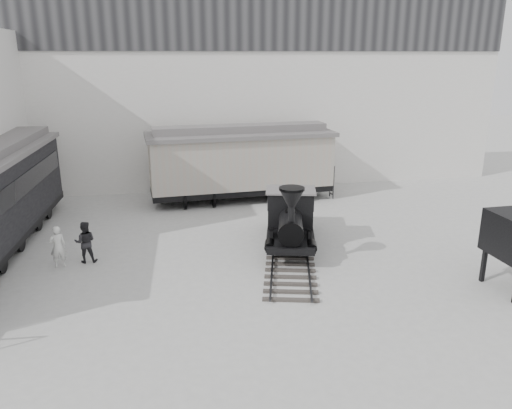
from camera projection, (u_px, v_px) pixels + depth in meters
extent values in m
plane|color=#9E9E9B|center=(283.00, 290.00, 17.30)|extent=(90.00, 90.00, 0.00)
cube|color=silver|center=(225.00, 95.00, 29.82)|extent=(34.00, 2.40, 11.00)
cube|color=#232326|center=(227.00, 23.00, 27.49)|extent=(34.00, 0.12, 3.00)
cube|color=#2D2825|center=(290.00, 252.00, 20.42)|extent=(3.94, 8.93, 0.15)
cube|color=#2D2D30|center=(273.00, 250.00, 20.44)|extent=(2.18, 8.50, 0.06)
cube|color=#2D2D30|center=(307.00, 251.00, 20.37)|extent=(2.18, 8.50, 0.06)
cylinder|color=black|center=(272.00, 242.00, 19.83)|extent=(0.36, 1.04, 1.04)
cylinder|color=black|center=(309.00, 243.00, 19.75)|extent=(0.36, 1.04, 1.04)
cylinder|color=black|center=(272.00, 231.00, 21.01)|extent=(0.36, 1.04, 1.04)
cylinder|color=black|center=(308.00, 232.00, 20.93)|extent=(0.36, 1.04, 1.04)
cube|color=black|center=(290.00, 234.00, 20.35)|extent=(2.67, 3.77, 0.27)
cylinder|color=black|center=(291.00, 226.00, 19.54)|extent=(1.45, 2.35, 0.95)
cylinder|color=black|center=(291.00, 214.00, 18.51)|extent=(0.30, 0.30, 0.57)
cone|color=black|center=(292.00, 198.00, 18.33)|extent=(1.10, 1.10, 0.66)
sphere|color=black|center=(291.00, 212.00, 19.77)|extent=(0.49, 0.49, 0.49)
cube|color=black|center=(290.00, 208.00, 20.91)|extent=(2.11, 1.69, 1.47)
cube|color=slate|center=(291.00, 190.00, 20.69)|extent=(2.34, 1.92, 0.08)
cube|color=black|center=(290.00, 208.00, 22.70)|extent=(2.12, 2.25, 0.85)
cylinder|color=black|center=(196.00, 195.00, 27.38)|extent=(2.25, 1.02, 0.88)
cylinder|color=black|center=(284.00, 189.00, 28.58)|extent=(2.25, 1.02, 0.88)
cube|color=black|center=(241.00, 188.00, 27.91)|extent=(10.03, 3.38, 0.33)
cube|color=#9F9B91|center=(241.00, 161.00, 27.47)|extent=(10.04, 3.49, 2.74)
cube|color=slate|center=(241.00, 134.00, 27.04)|extent=(10.39, 3.84, 0.22)
cube|color=slate|center=(241.00, 129.00, 26.95)|extent=(9.50, 1.93, 0.39)
cylinder|color=black|center=(17.00, 216.00, 23.72)|extent=(2.44, 1.04, 0.92)
cube|color=black|center=(18.00, 189.00, 19.53)|extent=(0.69, 12.19, 0.82)
imported|color=silver|center=(58.00, 246.00, 18.97)|extent=(0.68, 0.53, 1.65)
imported|color=black|center=(85.00, 242.00, 19.40)|extent=(0.81, 0.63, 1.66)
cube|color=black|center=(484.00, 265.00, 17.79)|extent=(0.14, 0.14, 1.25)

